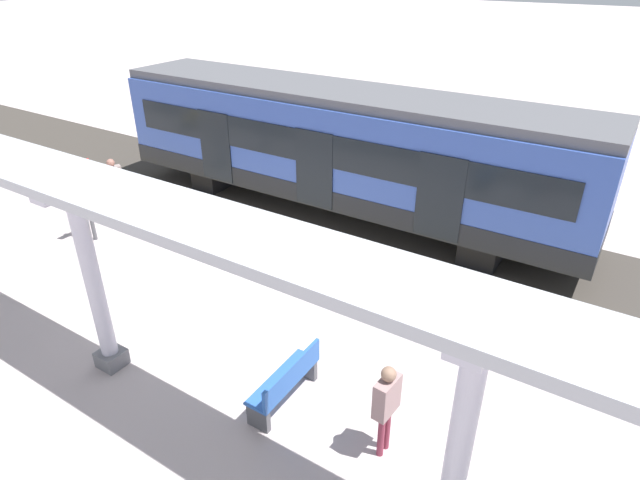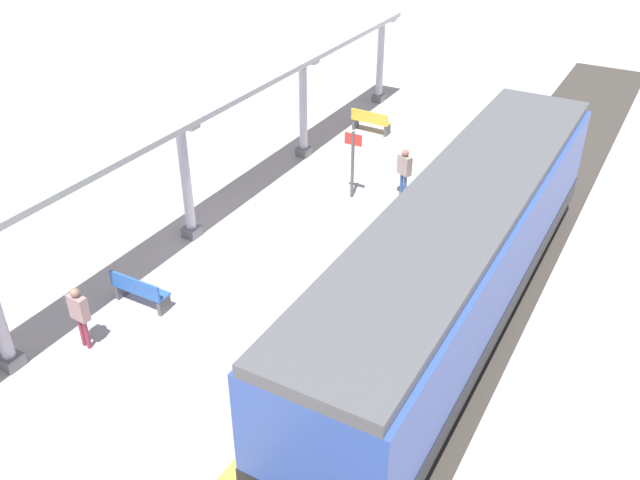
{
  "view_description": "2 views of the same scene",
  "coord_description": "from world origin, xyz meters",
  "views": [
    {
      "loc": [
        7.01,
        7.24,
        6.49
      ],
      "look_at": [
        -0.34,
        2.55,
        1.78
      ],
      "focal_mm": 29.61,
      "sensor_mm": 36.0,
      "label": 1
    },
    {
      "loc": [
        -8.42,
        12.79,
        10.15
      ],
      "look_at": [
        -1.36,
        0.25,
        1.2
      ],
      "focal_mm": 38.2,
      "sensor_mm": 36.0,
      "label": 2
    }
  ],
  "objects": [
    {
      "name": "bench_near_end",
      "position": [
        1.91,
        3.35,
        0.44
      ],
      "size": [
        1.5,
        0.45,
        0.86
      ],
      "color": "#2857AB",
      "rests_on": "ground"
    },
    {
      "name": "canopy_pillar_fourth",
      "position": [
        2.87,
        6.39,
        1.77
      ],
      "size": [
        1.1,
        0.44,
        3.48
      ],
      "color": "slate",
      "rests_on": "ground"
    },
    {
      "name": "canopy_pillar_third",
      "position": [
        2.87,
        0.17,
        1.77
      ],
      "size": [
        1.1,
        0.44,
        3.48
      ],
      "color": "slate",
      "rests_on": "ground"
    },
    {
      "name": "tactile_edge_strip",
      "position": [
        -3.07,
        0.0,
        0.0
      ],
      "size": [
        0.5,
        31.68,
        0.01
      ],
      "primitive_type": "cube",
      "color": "gold",
      "rests_on": "ground"
    },
    {
      "name": "passenger_waiting_near_edge",
      "position": [
        -1.42,
        -4.93,
        1.02
      ],
      "size": [
        0.51,
        0.4,
        1.62
      ],
      "color": "#2E4C89",
      "rests_on": "ground"
    },
    {
      "name": "trackbed",
      "position": [
        -4.92,
        0.0,
        0.0
      ],
      "size": [
        3.2,
        43.68,
        0.01
      ],
      "primitive_type": "cube",
      "color": "#38332D",
      "rests_on": "ground"
    },
    {
      "name": "platform_info_sign",
      "position": [
        -0.02,
        -4.17,
        1.33
      ],
      "size": [
        0.56,
        0.1,
        2.2
      ],
      "color": "#4C4C51",
      "rests_on": "ground"
    },
    {
      "name": "train_near_carriage",
      "position": [
        -4.91,
        0.29,
        1.83
      ],
      "size": [
        2.65,
        13.49,
        3.48
      ],
      "color": "#314EA1",
      "rests_on": "ground"
    },
    {
      "name": "passenger_by_the_benches",
      "position": [
        1.94,
        5.11,
        1.0
      ],
      "size": [
        0.48,
        0.25,
        1.6
      ],
      "color": "maroon",
      "rests_on": "ground"
    },
    {
      "name": "canopy_beam",
      "position": [
        2.87,
        -0.08,
        3.56
      ],
      "size": [
        1.2,
        25.19,
        0.16
      ],
      "primitive_type": "cube",
      "color": "#A8AAB2",
      "rests_on": "canopy_pillar_nearest"
    },
    {
      "name": "ground_plane",
      "position": [
        0.0,
        0.0,
        0.0
      ],
      "size": [
        176.0,
        176.0,
        0.0
      ],
      "primitive_type": "plane",
      "color": "#B3A4A3"
    }
  ]
}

